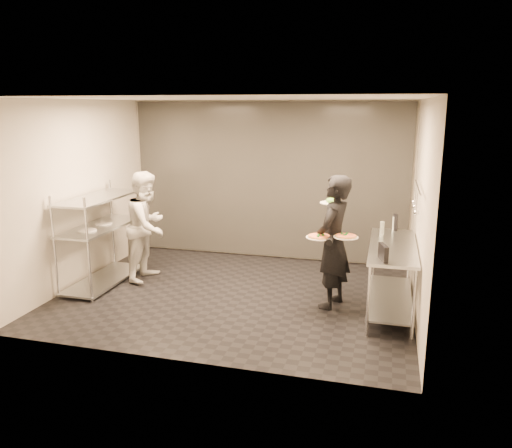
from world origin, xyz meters
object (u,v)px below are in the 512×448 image
(pass_rack, at_px, (101,235))
(bottle_green, at_px, (382,229))
(pizza_plate_far, at_px, (346,236))
(bottle_dark, at_px, (395,222))
(salad_plate, at_px, (331,202))
(waiter, at_px, (333,242))
(bottle_clear, at_px, (395,224))
(pizza_plate_near, at_px, (319,237))
(chef, at_px, (148,226))
(pos_monitor, at_px, (383,253))
(prep_counter, at_px, (392,266))

(pass_rack, bearing_deg, bottle_green, 5.56)
(pizza_plate_far, bearing_deg, pass_rack, 176.86)
(bottle_green, height_order, bottle_dark, bottle_dark)
(bottle_green, bearing_deg, salad_plate, -170.36)
(waiter, bearing_deg, bottle_green, 140.20)
(pass_rack, xyz_separation_m, bottle_clear, (4.35, 0.80, 0.26))
(waiter, xyz_separation_m, bottle_clear, (0.80, 0.83, 0.11))
(pizza_plate_far, relative_size, salad_plate, 1.03)
(pizza_plate_near, bearing_deg, bottle_green, 38.75)
(chef, xyz_separation_m, bottle_dark, (3.76, 0.43, 0.18))
(pizza_plate_near, distance_m, bottle_clear, 1.41)
(pizza_plate_far, xyz_separation_m, pos_monitor, (0.48, -0.51, -0.03))
(pizza_plate_near, height_order, pos_monitor, pos_monitor)
(salad_plate, bearing_deg, pizza_plate_near, -99.15)
(pass_rack, height_order, pizza_plate_near, pass_rack)
(pizza_plate_far, distance_m, bottle_green, 0.76)
(pos_monitor, height_order, bottle_dark, bottle_dark)
(pass_rack, xyz_separation_m, pizza_plate_near, (3.39, -0.23, 0.26))
(pizza_plate_near, relative_size, pizza_plate_far, 1.09)
(salad_plate, distance_m, pos_monitor, 1.31)
(waiter, height_order, bottle_dark, waiter)
(prep_counter, height_order, bottle_clear, bottle_clear)
(pass_rack, bearing_deg, bottle_dark, 10.44)
(salad_plate, bearing_deg, waiter, -75.58)
(salad_plate, xyz_separation_m, bottle_green, (0.71, 0.12, -0.38))
(pizza_plate_near, distance_m, bottle_dark, 1.41)
(prep_counter, xyz_separation_m, bottle_clear, (0.02, 0.80, 0.40))
(bottle_clear, bearing_deg, waiter, -133.76)
(waiter, bearing_deg, pizza_plate_near, -24.14)
(pizza_plate_near, bearing_deg, pos_monitor, -30.82)
(pass_rack, distance_m, bottle_clear, 4.43)
(pizza_plate_far, bearing_deg, bottle_dark, 58.07)
(pizza_plate_near, relative_size, bottle_dark, 1.40)
(pizza_plate_near, height_order, pizza_plate_far, pizza_plate_far)
(chef, bearing_deg, pos_monitor, -104.71)
(pizza_plate_far, xyz_separation_m, bottle_clear, (0.62, 1.01, -0.02))
(pos_monitor, bearing_deg, waiter, 116.94)
(bottle_green, distance_m, bottle_clear, 0.43)
(pos_monitor, bearing_deg, bottle_green, 75.00)
(chef, distance_m, pos_monitor, 3.77)
(chef, relative_size, bottle_clear, 8.12)
(pass_rack, relative_size, prep_counter, 0.89)
(chef, height_order, bottle_clear, chef)
(pass_rack, height_order, salad_plate, pass_rack)
(salad_plate, xyz_separation_m, bottle_clear, (0.88, 0.52, -0.38))
(pizza_plate_near, height_order, bottle_clear, bottle_clear)
(waiter, distance_m, chef, 2.98)
(pass_rack, distance_m, bottle_dark, 4.44)
(bottle_green, xyz_separation_m, bottle_clear, (0.17, 0.40, -0.00))
(prep_counter, bearing_deg, bottle_clear, 88.91)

